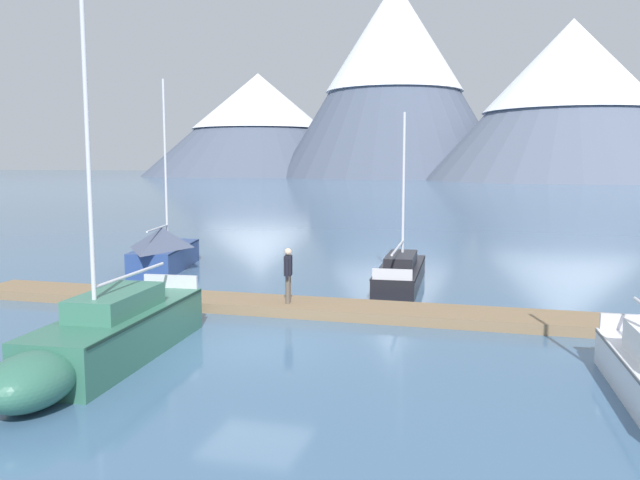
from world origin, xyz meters
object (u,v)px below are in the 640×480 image
Objects in this scene: sailboat_nearest_berth at (167,248)px; person_on_dock at (288,272)px; sailboat_second_berth at (106,336)px; sailboat_mid_dock_port at (401,271)px.

person_on_dock is (7.77, -6.59, 0.39)m from sailboat_nearest_berth.
sailboat_second_berth reaches higher than sailboat_nearest_berth.
sailboat_second_berth is 12.71m from sailboat_mid_dock_port.
sailboat_mid_dock_port is (4.95, 11.70, -0.18)m from sailboat_second_berth.
sailboat_nearest_berth is at bearing 113.33° from sailboat_second_berth.
sailboat_mid_dock_port reaches higher than person_on_dock.
sailboat_second_berth is 5.26× the size of person_on_dock.
sailboat_nearest_berth is at bearing 174.95° from sailboat_mid_dock_port.
sailboat_second_berth is at bearing -66.67° from sailboat_nearest_berth.
sailboat_second_berth is 1.24× the size of sailboat_mid_dock_port.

